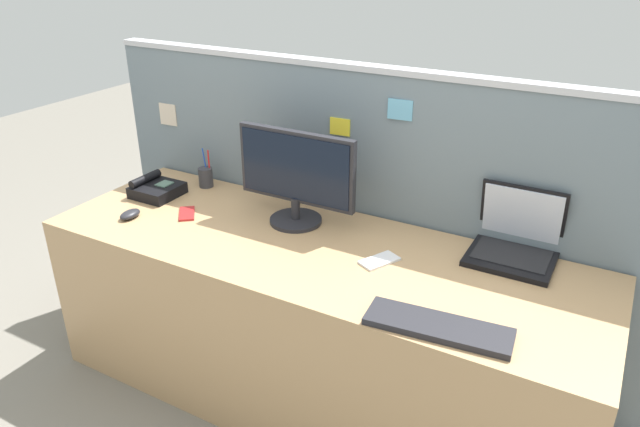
{
  "coord_description": "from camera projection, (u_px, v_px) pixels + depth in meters",
  "views": [
    {
      "loc": [
        0.98,
        -1.7,
        1.79
      ],
      "look_at": [
        0.0,
        0.05,
        0.83
      ],
      "focal_mm": 33.17,
      "sensor_mm": 36.0,
      "label": 1
    }
  ],
  "objects": [
    {
      "name": "ground_plane",
      "position": [
        314.0,
        392.0,
        2.54
      ],
      "size": [
        10.0,
        10.0,
        0.0
      ],
      "primitive_type": "plane",
      "color": "slate"
    },
    {
      "name": "desk_phone",
      "position": [
        156.0,
        189.0,
        2.66
      ],
      "size": [
        0.19,
        0.19,
        0.09
      ],
      "color": "black",
      "rests_on": "desk"
    },
    {
      "name": "cubicle_divider",
      "position": [
        359.0,
        217.0,
        2.57
      ],
      "size": [
        2.49,
        0.08,
        1.33
      ],
      "color": "slate",
      "rests_on": "ground_plane"
    },
    {
      "name": "laptop",
      "position": [
        516.0,
        240.0,
        2.15
      ],
      "size": [
        0.3,
        0.26,
        0.26
      ],
      "color": "black",
      "rests_on": "desk"
    },
    {
      "name": "computer_mouse_right_hand",
      "position": [
        130.0,
        214.0,
        2.46
      ],
      "size": [
        0.06,
        0.1,
        0.03
      ],
      "primitive_type": "ellipsoid",
      "rotation": [
        0.0,
        0.0,
        0.03
      ],
      "color": "#232328",
      "rests_on": "desk"
    },
    {
      "name": "cell_phone_white_slab",
      "position": [
        379.0,
        261.0,
        2.13
      ],
      "size": [
        0.13,
        0.16,
        0.01
      ],
      "primitive_type": "cube",
      "rotation": [
        0.0,
        0.0,
        -0.46
      ],
      "color": "silver",
      "rests_on": "desk"
    },
    {
      "name": "desktop_monitor",
      "position": [
        296.0,
        174.0,
        2.35
      ],
      "size": [
        0.51,
        0.21,
        0.38
      ],
      "color": "#232328",
      "rests_on": "desk"
    },
    {
      "name": "cell_phone_red_case",
      "position": [
        187.0,
        214.0,
        2.49
      ],
      "size": [
        0.13,
        0.14,
        0.01
      ],
      "primitive_type": "cube",
      "rotation": [
        0.0,
        0.0,
        0.68
      ],
      "color": "#B22323",
      "rests_on": "desk"
    },
    {
      "name": "desk",
      "position": [
        314.0,
        324.0,
        2.39
      ],
      "size": [
        2.16,
        0.72,
        0.71
      ],
      "primitive_type": "cube",
      "color": "tan",
      "rests_on": "ground_plane"
    },
    {
      "name": "keyboard_main",
      "position": [
        438.0,
        327.0,
        1.76
      ],
      "size": [
        0.45,
        0.18,
        0.02
      ],
      "primitive_type": "cube",
      "rotation": [
        0.0,
        0.0,
        0.1
      ],
      "color": "#232328",
      "rests_on": "desk"
    },
    {
      "name": "pen_cup",
      "position": [
        206.0,
        177.0,
        2.75
      ],
      "size": [
        0.07,
        0.07,
        0.18
      ],
      "color": "#333338",
      "rests_on": "desk"
    }
  ]
}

